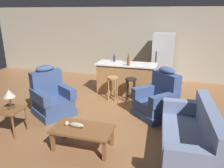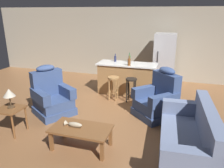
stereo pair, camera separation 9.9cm
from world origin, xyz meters
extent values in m
plane|color=brown|center=(0.00, 0.00, 0.00)|extent=(12.00, 12.00, 0.00)
cube|color=#A89E89|center=(0.00, 3.12, 1.30)|extent=(12.00, 0.05, 2.60)
cube|color=brown|center=(-0.13, -1.74, 0.40)|extent=(1.10, 0.60, 0.04)
cube|color=brown|center=(-0.62, -1.98, 0.19)|extent=(0.06, 0.06, 0.38)
cube|color=brown|center=(0.36, -1.98, 0.19)|extent=(0.06, 0.06, 0.38)
cube|color=brown|center=(-0.62, -1.50, 0.19)|extent=(0.06, 0.06, 0.38)
cube|color=brown|center=(0.36, -1.50, 0.19)|extent=(0.06, 0.06, 0.38)
cube|color=#4C3823|center=(-0.24, -1.74, 0.43)|extent=(0.22, 0.07, 0.01)
ellipsoid|color=tan|center=(-0.24, -1.74, 0.46)|extent=(0.28, 0.09, 0.09)
cone|color=tan|center=(-0.41, -1.74, 0.46)|extent=(0.06, 0.10, 0.10)
cube|color=#707FA3|center=(1.70, -1.44, 0.10)|extent=(0.95, 1.95, 0.20)
cube|color=#707FA3|center=(1.70, -1.44, 0.31)|extent=(0.95, 1.95, 0.22)
cube|color=#707FA3|center=(2.02, -1.43, 0.68)|extent=(0.31, 1.91, 0.52)
cube|color=#707FA3|center=(1.75, -2.29, 0.56)|extent=(0.85, 0.25, 0.28)
cube|color=#707FA3|center=(1.65, -0.60, 0.56)|extent=(0.85, 0.25, 0.28)
cube|color=#384C7A|center=(-1.38, -0.63, 0.09)|extent=(1.16, 1.16, 0.18)
cube|color=#384C7A|center=(-1.38, -0.63, 0.30)|extent=(1.08, 1.07, 0.24)
cube|color=#384C7A|center=(-1.63, -0.46, 0.74)|extent=(0.62, 0.76, 0.64)
ellipsoid|color=#384C7A|center=(-1.63, -0.46, 1.12)|extent=(0.47, 0.53, 0.16)
cube|color=#384C7A|center=(-1.18, -0.36, 0.55)|extent=(0.77, 0.59, 0.26)
cube|color=#384C7A|center=(-1.55, -0.92, 0.55)|extent=(0.77, 0.59, 0.26)
cube|color=#384C7A|center=(1.02, -0.04, 0.09)|extent=(1.19, 1.19, 0.18)
cube|color=#384C7A|center=(1.02, -0.04, 0.30)|extent=(1.10, 1.10, 0.24)
cube|color=#384C7A|center=(1.23, 0.18, 0.74)|extent=(0.71, 0.70, 0.64)
ellipsoid|color=#384C7A|center=(1.23, 0.18, 1.12)|extent=(0.51, 0.51, 0.16)
cube|color=#384C7A|center=(1.25, -0.28, 0.55)|extent=(0.69, 0.70, 0.26)
cube|color=#384C7A|center=(0.77, 0.18, 0.55)|extent=(0.69, 0.70, 0.26)
cube|color=brown|center=(-1.74, -1.67, 0.54)|extent=(0.48, 0.48, 0.04)
cylinder|color=brown|center=(-1.54, -1.87, 0.26)|extent=(0.04, 0.04, 0.52)
cylinder|color=brown|center=(-1.94, -1.47, 0.26)|extent=(0.04, 0.04, 0.52)
cylinder|color=brown|center=(-1.54, -1.47, 0.26)|extent=(0.04, 0.04, 0.52)
cylinder|color=#4C3823|center=(-1.73, -1.64, 0.58)|extent=(0.14, 0.14, 0.03)
cylinder|color=#4C3823|center=(-1.73, -1.64, 0.70)|extent=(0.02, 0.02, 0.22)
cone|color=#BCB29E|center=(-1.73, -1.64, 0.89)|extent=(0.24, 0.24, 0.16)
cube|color=#9E7042|center=(0.00, 1.35, 0.45)|extent=(1.71, 0.63, 0.91)
cube|color=silver|center=(0.00, 1.35, 0.93)|extent=(1.80, 0.70, 0.04)
cylinder|color=#A87A47|center=(-0.25, 0.72, 0.66)|extent=(0.32, 0.32, 0.04)
torus|color=#A87A47|center=(-0.25, 0.72, 0.22)|extent=(0.23, 0.23, 0.02)
cylinder|color=#A87A47|center=(-0.35, 0.62, 0.32)|extent=(0.04, 0.04, 0.64)
cylinder|color=#A87A47|center=(-0.15, 0.62, 0.32)|extent=(0.04, 0.04, 0.64)
cylinder|color=#A87A47|center=(-0.35, 0.82, 0.32)|extent=(0.04, 0.04, 0.64)
cylinder|color=#A87A47|center=(-0.15, 0.82, 0.32)|extent=(0.04, 0.04, 0.64)
cylinder|color=black|center=(0.27, 0.72, 0.66)|extent=(0.32, 0.32, 0.04)
torus|color=black|center=(0.27, 0.72, 0.22)|extent=(0.23, 0.23, 0.02)
cylinder|color=black|center=(0.17, 0.62, 0.32)|extent=(0.04, 0.04, 0.64)
cylinder|color=black|center=(0.37, 0.62, 0.32)|extent=(0.04, 0.04, 0.64)
cylinder|color=black|center=(0.17, 0.82, 0.32)|extent=(0.04, 0.04, 0.64)
cylinder|color=black|center=(0.37, 0.82, 0.32)|extent=(0.04, 0.04, 0.64)
cube|color=#B7B7BC|center=(1.01, 2.55, 0.88)|extent=(0.70, 0.66, 1.76)
cylinder|color=#333338|center=(0.81, 2.20, 0.97)|extent=(0.02, 0.02, 0.50)
cylinder|color=#2D6B38|center=(0.03, 1.49, 1.06)|extent=(0.06, 0.06, 0.21)
cylinder|color=#2D6B38|center=(0.03, 1.49, 1.21)|extent=(0.02, 0.02, 0.09)
cylinder|color=#23284C|center=(-0.42, 1.49, 1.04)|extent=(0.07, 0.07, 0.18)
cylinder|color=#23284C|center=(-0.42, 1.49, 1.16)|extent=(0.03, 0.03, 0.08)
cylinder|color=brown|center=(0.11, 1.09, 1.05)|extent=(0.09, 0.09, 0.20)
cylinder|color=brown|center=(0.11, 1.09, 1.19)|extent=(0.03, 0.03, 0.09)
camera|label=1|loc=(1.36, -4.97, 2.43)|focal=35.00mm
camera|label=2|loc=(1.45, -4.94, 2.43)|focal=35.00mm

